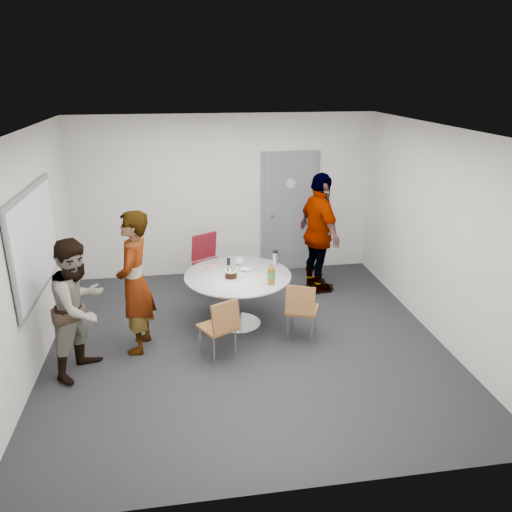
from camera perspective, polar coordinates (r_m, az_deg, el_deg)
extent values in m
plane|color=black|center=(6.61, -1.08, -9.78)|extent=(5.00, 5.00, 0.00)
plane|color=silver|center=(5.75, -1.26, 14.20)|extent=(5.00, 5.00, 0.00)
plane|color=silver|center=(8.43, -3.51, 6.81)|extent=(5.00, 0.00, 5.00)
plane|color=silver|center=(6.24, -24.55, 0.09)|extent=(0.00, 5.00, 5.00)
plane|color=silver|center=(6.83, 20.12, 2.35)|extent=(0.00, 5.00, 5.00)
plane|color=silver|center=(3.80, 4.10, -10.77)|extent=(5.00, 0.00, 5.00)
cube|color=slate|center=(8.66, 3.85, 4.93)|extent=(0.90, 0.05, 2.05)
cube|color=gray|center=(8.68, 3.81, 4.97)|extent=(1.02, 0.04, 2.12)
cylinder|color=#B2BFC6|center=(8.50, 3.97, 8.29)|extent=(0.16, 0.01, 0.16)
cylinder|color=silver|center=(8.54, 1.83, 4.71)|extent=(0.04, 0.14, 0.04)
cube|color=gray|center=(6.38, -23.94, 1.56)|extent=(0.03, 1.90, 1.25)
cube|color=white|center=(6.38, -23.76, 1.57)|extent=(0.01, 1.78, 1.13)
cylinder|color=silver|center=(6.72, -2.10, -2.24)|extent=(1.44, 1.44, 0.03)
cylinder|color=silver|center=(6.87, -2.06, -5.05)|extent=(0.09, 0.09, 0.70)
cylinder|color=silver|center=(7.03, -2.02, -7.69)|extent=(0.62, 0.62, 0.02)
cylinder|color=silver|center=(6.60, -2.88, -2.50)|extent=(0.21, 0.21, 0.01)
cylinder|color=black|center=(6.59, -2.88, -2.13)|extent=(0.16, 0.16, 0.08)
cylinder|color=white|center=(6.57, -2.89, -1.70)|extent=(0.16, 0.16, 0.02)
cylinder|color=brown|center=(6.38, 1.76, -2.29)|extent=(0.10, 0.10, 0.22)
cylinder|color=#378B3D|center=(6.38, 1.76, -2.22)|extent=(0.10, 0.10, 0.08)
cone|color=brown|center=(6.33, 1.77, -1.17)|extent=(0.09, 0.09, 0.05)
cylinder|color=#579A45|center=(6.32, 1.78, -0.88)|extent=(0.04, 0.04, 0.02)
imported|color=white|center=(7.05, -1.89, -0.58)|extent=(0.18, 0.18, 0.10)
cylinder|color=black|center=(7.03, -3.16, -0.60)|extent=(0.05, 0.05, 0.11)
cylinder|color=silver|center=(6.96, 2.23, -0.40)|extent=(0.08, 0.08, 0.20)
cylinder|color=black|center=(6.92, 2.24, 0.52)|extent=(0.08, 0.08, 0.03)
cube|color=#D46A74|center=(7.00, -5.17, -1.15)|extent=(0.15, 0.12, 0.02)
ellipsoid|color=silver|center=(6.83, -1.27, -1.58)|extent=(0.19, 0.19, 0.03)
cube|color=brown|center=(6.11, -4.42, -8.09)|extent=(0.52, 0.52, 0.03)
cube|color=brown|center=(5.88, -3.50, -6.97)|extent=(0.36, 0.25, 0.37)
cylinder|color=silver|center=(6.40, -3.96, -8.79)|extent=(0.02, 0.02, 0.41)
cylinder|color=silver|center=(6.26, -6.37, -9.60)|extent=(0.02, 0.02, 0.41)
cylinder|color=silver|center=(6.17, -2.35, -9.92)|extent=(0.02, 0.02, 0.41)
cylinder|color=silver|center=(6.02, -4.81, -10.79)|extent=(0.02, 0.02, 0.41)
cube|color=brown|center=(6.54, 5.31, -6.09)|extent=(0.51, 0.51, 0.03)
cube|color=brown|center=(6.28, 5.07, -5.09)|extent=(0.37, 0.23, 0.37)
cylinder|color=silver|center=(6.75, 6.81, -7.24)|extent=(0.02, 0.02, 0.41)
cylinder|color=silver|center=(6.79, 4.17, -6.95)|extent=(0.02, 0.02, 0.41)
cylinder|color=silver|center=(6.47, 6.38, -8.48)|extent=(0.02, 0.02, 0.41)
cylinder|color=silver|center=(6.52, 3.64, -8.17)|extent=(0.02, 0.02, 0.41)
cube|color=maroon|center=(7.82, -5.06, -0.99)|extent=(0.61, 0.61, 0.04)
cube|color=maroon|center=(7.91, -5.96, 1.13)|extent=(0.42, 0.29, 0.43)
cylinder|color=silver|center=(7.68, -5.41, -3.36)|extent=(0.02, 0.02, 0.48)
cylinder|color=silver|center=(7.86, -3.17, -2.72)|extent=(0.02, 0.02, 0.48)
cylinder|color=silver|center=(7.97, -6.83, -2.52)|extent=(0.02, 0.02, 0.48)
cylinder|color=silver|center=(8.14, -4.63, -1.92)|extent=(0.02, 0.02, 0.48)
imported|color=#A5C6EA|center=(6.25, -13.68, -2.98)|extent=(0.54, 0.72, 1.80)
imported|color=white|center=(6.00, -19.52, -5.52)|extent=(0.92, 0.99, 1.63)
imported|color=black|center=(7.81, 7.24, 2.55)|extent=(0.70, 1.19, 1.90)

